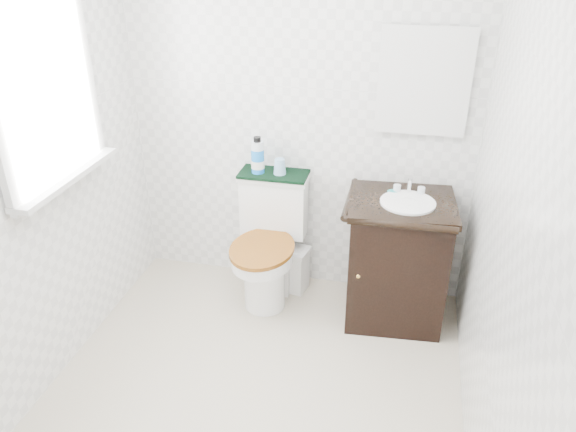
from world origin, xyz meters
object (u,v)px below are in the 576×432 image
at_px(toilet, 270,247).
at_px(trash_bin, 292,268).
at_px(vanity, 397,258).
at_px(cup, 280,166).
at_px(mouthwash_bottle, 258,156).

height_order(toilet, trash_bin, toilet).
relative_size(vanity, cup, 9.22).
bearing_deg(toilet, mouthwash_bottle, 132.53).
distance_m(toilet, vanity, 0.83).
distance_m(toilet, cup, 0.54).
bearing_deg(toilet, trash_bin, 33.69).
distance_m(trash_bin, cup, 0.74).
bearing_deg(mouthwash_bottle, toilet, -47.47).
distance_m(vanity, trash_bin, 0.76).
height_order(vanity, mouthwash_bottle, mouthwash_bottle).
bearing_deg(vanity, mouthwash_bottle, 169.53).
relative_size(trash_bin, cup, 3.16).
xyz_separation_m(mouthwash_bottle, cup, (0.14, 0.01, -0.06)).
height_order(toilet, mouthwash_bottle, mouthwash_bottle).
xyz_separation_m(trash_bin, mouthwash_bottle, (-0.23, 0.02, 0.79)).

